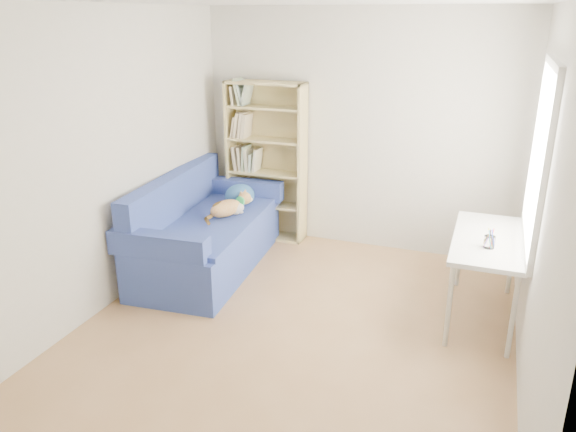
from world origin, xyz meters
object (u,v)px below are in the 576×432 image
(desk, at_px, (488,246))
(pen_cup, at_px, (489,241))
(sofa, at_px, (205,234))
(bookshelf, at_px, (267,168))

(desk, relative_size, pen_cup, 7.42)
(sofa, relative_size, bookshelf, 1.12)
(sofa, distance_m, desk, 2.78)
(desk, bearing_deg, pen_cup, -89.00)
(bookshelf, height_order, desk, bookshelf)
(sofa, distance_m, bookshelf, 1.15)
(sofa, height_order, pen_cup, sofa)
(sofa, xyz_separation_m, desk, (2.75, -0.12, 0.32))
(desk, bearing_deg, bookshelf, 155.46)
(sofa, relative_size, pen_cup, 12.16)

